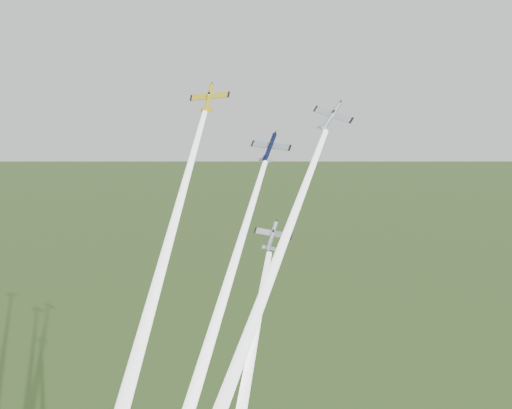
# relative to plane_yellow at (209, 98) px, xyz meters

# --- Properties ---
(plane_yellow) EXTENTS (9.39, 7.06, 7.88)m
(plane_yellow) POSITION_rel_plane_yellow_xyz_m (0.00, 0.00, 0.00)
(plane_yellow) COLOR yellow
(smoke_trail_yellow) EXTENTS (7.35, 43.31, 51.96)m
(smoke_trail_yellow) POSITION_rel_plane_yellow_xyz_m (2.52, -22.55, -27.64)
(smoke_trail_yellow) COLOR white
(plane_navy) EXTENTS (8.63, 6.19, 7.56)m
(plane_navy) POSITION_rel_plane_yellow_xyz_m (13.40, -1.08, -9.13)
(plane_navy) COLOR black
(smoke_trail_navy) EXTENTS (3.36, 43.11, 51.69)m
(smoke_trail_navy) POSITION_rel_plane_yellow_xyz_m (12.98, -23.65, -36.64)
(smoke_trail_navy) COLOR white
(plane_silver_right) EXTENTS (9.82, 6.82, 8.54)m
(plane_silver_right) POSITION_rel_plane_yellow_xyz_m (25.57, -1.69, -3.05)
(plane_silver_right) COLOR #AFB7BE
(smoke_trail_silver_right) EXTENTS (10.11, 43.96, 53.04)m
(smoke_trail_silver_right) POSITION_rel_plane_yellow_xyz_m (21.60, -24.48, -31.23)
(smoke_trail_silver_right) COLOR white
(plane_silver_low) EXTENTS (6.72, 5.90, 6.48)m
(plane_silver_low) POSITION_rel_plane_yellow_xyz_m (19.55, -14.73, -22.73)
(plane_silver_low) COLOR silver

